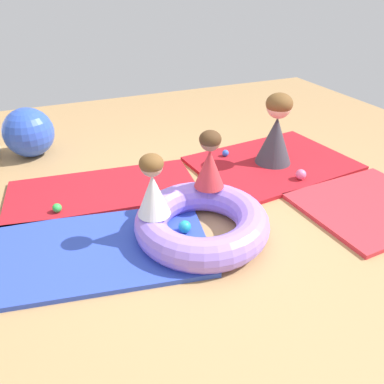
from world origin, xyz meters
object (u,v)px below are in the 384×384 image
(exercise_ball_large, at_px, (29,132))
(play_ball_green, at_px, (57,208))
(play_ball_blue, at_px, (225,153))
(play_ball_pink, at_px, (301,174))
(inflatable_cushion, at_px, (202,223))
(child_in_red, at_px, (210,160))
(adult_seated, at_px, (276,130))
(child_in_white, at_px, (153,186))
(play_ball_yellow, at_px, (146,236))
(play_ball_teal, at_px, (185,227))

(exercise_ball_large, bearing_deg, play_ball_green, -84.88)
(play_ball_blue, bearing_deg, play_ball_pink, -60.60)
(inflatable_cushion, xyz_separation_m, child_in_red, (0.21, 0.31, 0.38))
(play_ball_blue, bearing_deg, adult_seated, -39.23)
(adult_seated, height_order, play_ball_pink, adult_seated)
(child_in_red, distance_m, play_ball_blue, 1.19)
(child_in_white, relative_size, play_ball_yellow, 4.58)
(child_in_red, relative_size, adult_seated, 0.66)
(child_in_white, relative_size, adult_seated, 0.65)
(play_ball_teal, bearing_deg, child_in_red, 37.77)
(play_ball_yellow, bearing_deg, child_in_red, 21.38)
(inflatable_cushion, bearing_deg, play_ball_blue, 55.24)
(child_in_red, bearing_deg, play_ball_green, -63.72)
(inflatable_cushion, distance_m, adult_seated, 1.57)
(play_ball_teal, distance_m, exercise_ball_large, 2.41)
(child_in_white, relative_size, play_ball_blue, 6.62)
(play_ball_pink, distance_m, exercise_ball_large, 3.05)
(inflatable_cushion, height_order, exercise_ball_large, exercise_ball_large)
(exercise_ball_large, bearing_deg, child_in_white, -69.08)
(inflatable_cushion, relative_size, play_ball_green, 13.39)
(child_in_red, bearing_deg, play_ball_pink, 142.34)
(child_in_red, height_order, exercise_ball_large, child_in_red)
(child_in_red, height_order, play_ball_teal, child_in_red)
(exercise_ball_large, bearing_deg, play_ball_teal, -64.09)
(adult_seated, relative_size, play_ball_pink, 7.22)
(play_ball_blue, height_order, play_ball_teal, play_ball_teal)
(exercise_ball_large, bearing_deg, inflatable_cushion, -61.97)
(adult_seated, bearing_deg, play_ball_blue, -96.77)
(adult_seated, xyz_separation_m, play_ball_green, (-2.31, -0.12, -0.33))
(play_ball_green, bearing_deg, play_ball_blue, 13.59)
(adult_seated, height_order, play_ball_yellow, adult_seated)
(play_ball_green, bearing_deg, play_ball_teal, -37.80)
(play_ball_yellow, distance_m, play_ball_pink, 1.79)
(play_ball_yellow, bearing_deg, play_ball_green, 129.99)
(play_ball_green, height_order, play_ball_teal, play_ball_teal)
(play_ball_blue, height_order, exercise_ball_large, exercise_ball_large)
(play_ball_blue, relative_size, play_ball_yellow, 0.69)
(play_ball_pink, bearing_deg, child_in_red, -173.81)
(play_ball_pink, bearing_deg, inflatable_cushion, -161.68)
(exercise_ball_large, bearing_deg, play_ball_blue, -25.99)
(play_ball_green, bearing_deg, play_ball_yellow, -50.01)
(play_ball_green, distance_m, play_ball_pink, 2.37)
(play_ball_blue, relative_size, play_ball_teal, 0.72)
(play_ball_green, relative_size, play_ball_yellow, 0.74)
(adult_seated, bearing_deg, inflatable_cushion, -22.56)
(play_ball_blue, distance_m, play_ball_pink, 0.91)
(play_ball_green, distance_m, play_ball_teal, 1.16)
(inflatable_cushion, distance_m, play_ball_green, 1.30)
(adult_seated, distance_m, play_ball_blue, 0.63)
(child_in_white, height_order, exercise_ball_large, child_in_white)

